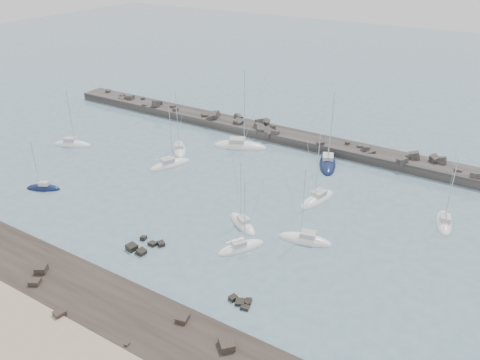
% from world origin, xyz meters
% --- Properties ---
extents(ground, '(400.00, 400.00, 0.00)m').
position_xyz_m(ground, '(0.00, 0.00, 0.00)').
color(ground, slate).
rests_on(ground, ground).
extents(rock_shelf, '(140.00, 12.00, 1.70)m').
position_xyz_m(rock_shelf, '(0.00, -21.96, 0.01)').
color(rock_shelf, black).
rests_on(rock_shelf, ground).
extents(rock_cluster_near, '(4.53, 4.48, 1.50)m').
position_xyz_m(rock_cluster_near, '(-3.93, -9.39, 0.12)').
color(rock_cluster_near, black).
rests_on(rock_cluster_near, ground).
extents(rock_cluster_far, '(3.24, 2.39, 1.07)m').
position_xyz_m(rock_cluster_far, '(14.25, -11.80, 0.01)').
color(rock_cluster_far, black).
rests_on(rock_cluster_far, ground).
extents(breakwater, '(115.00, 7.05, 4.98)m').
position_xyz_m(breakwater, '(-7.32, 37.98, 0.30)').
color(breakwater, '#2E2B29').
rests_on(breakwater, ground).
extents(sailboat_0, '(8.46, 5.60, 13.08)m').
position_xyz_m(sailboat_0, '(-42.46, 11.09, 0.16)').
color(sailboat_0, white).
rests_on(sailboat_0, ground).
extents(sailboat_1, '(7.54, 8.16, 13.37)m').
position_xyz_m(sailboat_1, '(-21.24, 21.22, 0.13)').
color(sailboat_1, white).
rests_on(sailboat_1, ground).
extents(sailboat_2, '(6.43, 4.43, 10.11)m').
position_xyz_m(sailboat_2, '(-31.37, -5.14, 0.14)').
color(sailboat_2, '#0F1A40').
rests_on(sailboat_2, ground).
extents(sailboat_3, '(5.89, 8.92, 13.61)m').
position_xyz_m(sailboat_3, '(-18.11, 14.23, 0.14)').
color(sailboat_3, white).
rests_on(sailboat_3, ground).
extents(sailboat_4, '(12.04, 7.50, 18.07)m').
position_xyz_m(sailboat_4, '(-11.09, 29.23, 0.15)').
color(sailboat_4, white).
rests_on(sailboat_4, ground).
extents(sailboat_5, '(7.28, 5.60, 11.45)m').
position_xyz_m(sailboat_5, '(5.14, 3.47, 0.14)').
color(sailboat_5, white).
rests_on(sailboat_5, ground).
extents(sailboat_6, '(4.63, 8.97, 13.63)m').
position_xyz_m(sailboat_6, '(12.16, 16.60, 0.14)').
color(sailboat_6, white).
rests_on(sailboat_6, ground).
extents(sailboat_7, '(5.83, 7.44, 11.67)m').
position_xyz_m(sailboat_7, '(8.20, -2.07, 0.13)').
color(sailboat_7, white).
rests_on(sailboat_7, ground).
extents(sailboat_8, '(6.81, 10.72, 16.19)m').
position_xyz_m(sailboat_8, '(8.31, 30.85, 0.15)').
color(sailboat_8, '#0F1A40').
rests_on(sailboat_8, ground).
extents(sailboat_9, '(8.39, 4.15, 12.80)m').
position_xyz_m(sailboat_9, '(15.35, 4.57, 0.14)').
color(sailboat_9, white).
rests_on(sailboat_9, ground).
extents(sailboat_10, '(3.95, 7.78, 11.98)m').
position_xyz_m(sailboat_10, '(32.12, 20.25, 0.15)').
color(sailboat_10, white).
rests_on(sailboat_10, ground).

